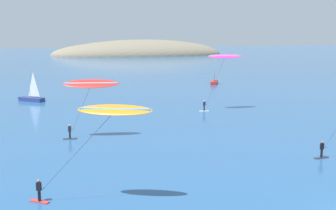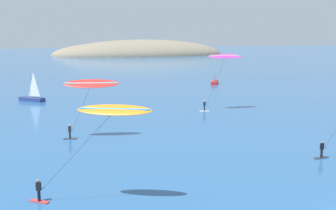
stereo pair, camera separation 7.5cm
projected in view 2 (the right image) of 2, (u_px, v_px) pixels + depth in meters
name	position (u px, v px, depth m)	size (l,w,h in m)	color
headland_island	(137.00, 55.00, 219.94)	(87.81, 50.61, 16.13)	#84755B
sailboat_near	(31.00, 97.00, 74.13)	(5.11, 4.65, 5.70)	navy
sailboat_far	(215.00, 81.00, 98.69)	(3.59, 5.71, 5.70)	#B22323
kitesurfer_magenta	(224.00, 60.00, 63.98)	(6.73, 1.94, 8.79)	silver
kitesurfer_red	(90.00, 87.00, 47.25)	(6.49, 2.54, 6.85)	#2D2D33
kitesurfer_orange	(107.00, 118.00, 28.67)	(8.54, 4.40, 7.25)	red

